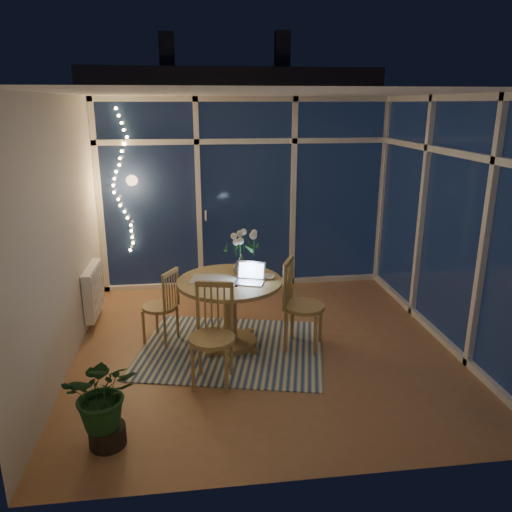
# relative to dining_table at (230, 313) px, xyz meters

# --- Properties ---
(floor) EXTENTS (4.00, 4.00, 0.00)m
(floor) POSITION_rel_dining_table_xyz_m (0.38, -0.09, -0.37)
(floor) COLOR #936740
(floor) RESTS_ON ground
(ceiling) EXTENTS (4.00, 4.00, 0.00)m
(ceiling) POSITION_rel_dining_table_xyz_m (0.38, -0.09, 2.23)
(ceiling) COLOR silver
(ceiling) RESTS_ON wall_back
(wall_back) EXTENTS (4.00, 0.04, 2.60)m
(wall_back) POSITION_rel_dining_table_xyz_m (0.38, 1.91, 0.93)
(wall_back) COLOR beige
(wall_back) RESTS_ON floor
(wall_front) EXTENTS (4.00, 0.04, 2.60)m
(wall_front) POSITION_rel_dining_table_xyz_m (0.38, -2.09, 0.93)
(wall_front) COLOR beige
(wall_front) RESTS_ON floor
(wall_left) EXTENTS (0.04, 4.00, 2.60)m
(wall_left) POSITION_rel_dining_table_xyz_m (-1.62, -0.09, 0.93)
(wall_left) COLOR beige
(wall_left) RESTS_ON floor
(wall_right) EXTENTS (0.04, 4.00, 2.60)m
(wall_right) POSITION_rel_dining_table_xyz_m (2.38, -0.09, 0.93)
(wall_right) COLOR beige
(wall_right) RESTS_ON floor
(window_wall_back) EXTENTS (4.00, 0.10, 2.60)m
(window_wall_back) POSITION_rel_dining_table_xyz_m (0.38, 1.87, 0.93)
(window_wall_back) COLOR silver
(window_wall_back) RESTS_ON floor
(window_wall_right) EXTENTS (0.10, 4.00, 2.60)m
(window_wall_right) POSITION_rel_dining_table_xyz_m (2.34, -0.09, 0.93)
(window_wall_right) COLOR silver
(window_wall_right) RESTS_ON floor
(radiator) EXTENTS (0.10, 0.70, 0.58)m
(radiator) POSITION_rel_dining_table_xyz_m (-1.56, 0.81, 0.03)
(radiator) COLOR white
(radiator) RESTS_ON wall_left
(fairy_lights) EXTENTS (0.24, 0.10, 1.85)m
(fairy_lights) POSITION_rel_dining_table_xyz_m (-1.27, 1.79, 1.15)
(fairy_lights) COLOR #FEC965
(fairy_lights) RESTS_ON window_wall_back
(garden_patio) EXTENTS (12.00, 6.00, 0.10)m
(garden_patio) POSITION_rel_dining_table_xyz_m (0.88, 4.91, -0.43)
(garden_patio) COLOR black
(garden_patio) RESTS_ON ground
(garden_fence) EXTENTS (11.00, 0.08, 1.80)m
(garden_fence) POSITION_rel_dining_table_xyz_m (0.38, 5.41, 0.53)
(garden_fence) COLOR #3D2116
(garden_fence) RESTS_ON ground
(neighbour_roof) EXTENTS (7.00, 3.00, 2.20)m
(neighbour_roof) POSITION_rel_dining_table_xyz_m (0.68, 8.41, 1.83)
(neighbour_roof) COLOR #33343D
(neighbour_roof) RESTS_ON ground
(garden_shrubs) EXTENTS (0.90, 0.90, 0.90)m
(garden_shrubs) POSITION_rel_dining_table_xyz_m (-0.42, 3.31, 0.08)
(garden_shrubs) COLOR black
(garden_shrubs) RESTS_ON ground
(rug) EXTENTS (2.20, 1.92, 0.01)m
(rug) POSITION_rel_dining_table_xyz_m (0.00, -0.10, -0.37)
(rug) COLOR beige
(rug) RESTS_ON floor
(dining_table) EXTENTS (1.32, 1.32, 0.75)m
(dining_table) POSITION_rel_dining_table_xyz_m (0.00, 0.00, 0.00)
(dining_table) COLOR olive
(dining_table) RESTS_ON floor
(chair_left) EXTENTS (0.53, 0.53, 0.84)m
(chair_left) POSITION_rel_dining_table_xyz_m (-0.75, 0.22, 0.05)
(chair_left) COLOR olive
(chair_left) RESTS_ON floor
(chair_right) EXTENTS (0.60, 0.60, 0.99)m
(chair_right) POSITION_rel_dining_table_xyz_m (0.77, -0.14, 0.12)
(chair_right) COLOR olive
(chair_right) RESTS_ON floor
(chair_front) EXTENTS (0.54, 0.54, 0.96)m
(chair_front) POSITION_rel_dining_table_xyz_m (-0.22, -0.75, 0.11)
(chair_front) COLOR olive
(chair_front) RESTS_ON floor
(laptop) EXTENTS (0.36, 0.34, 0.22)m
(laptop) POSITION_rel_dining_table_xyz_m (0.19, -0.11, 0.48)
(laptop) COLOR silver
(laptop) RESTS_ON dining_table
(flower_vase) EXTENTS (0.24, 0.24, 0.21)m
(flower_vase) POSITION_rel_dining_table_xyz_m (0.14, 0.17, 0.48)
(flower_vase) COLOR silver
(flower_vase) RESTS_ON dining_table
(bowl) EXTENTS (0.18, 0.18, 0.04)m
(bowl) POSITION_rel_dining_table_xyz_m (0.40, -0.01, 0.39)
(bowl) COLOR white
(bowl) RESTS_ON dining_table
(newspapers) EXTENTS (0.41, 0.32, 0.01)m
(newspapers) POSITION_rel_dining_table_xyz_m (-0.16, 0.01, 0.38)
(newspapers) COLOR beige
(newspapers) RESTS_ON dining_table
(phone) EXTENTS (0.12, 0.08, 0.01)m
(phone) POSITION_rel_dining_table_xyz_m (0.01, -0.17, 0.38)
(phone) COLOR black
(phone) RESTS_ON dining_table
(potted_plant) EXTENTS (0.56, 0.49, 0.76)m
(potted_plant) POSITION_rel_dining_table_xyz_m (-1.07, -1.52, 0.01)
(potted_plant) COLOR #17411C
(potted_plant) RESTS_ON floor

